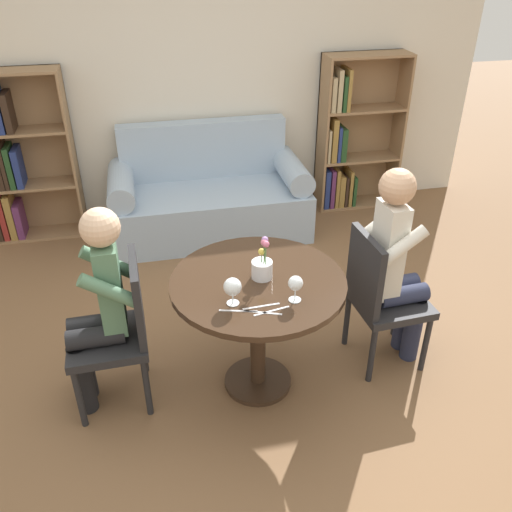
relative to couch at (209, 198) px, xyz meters
name	(u,v)px	position (x,y,z in m)	size (l,w,h in m)	color
ground_plane	(258,382)	(0.00, -1.99, -0.31)	(16.00, 16.00, 0.00)	brown
back_wall	(196,66)	(0.00, 0.43, 1.04)	(5.20, 0.05, 2.70)	silver
round_table	(258,302)	(0.00, -1.99, 0.29)	(0.95, 0.95, 0.75)	#382619
couch	(209,198)	(0.00, 0.00, 0.00)	(1.69, 0.80, 0.92)	#9EB2C6
bookshelf_left	(14,158)	(-1.58, 0.26, 0.41)	(0.77, 0.28, 1.43)	#93704C
bookshelf_right	(349,140)	(1.38, 0.27, 0.34)	(0.77, 0.28, 1.43)	#93704C
chair_left	(119,328)	(-0.76, -1.92, 0.18)	(0.43, 0.43, 0.90)	#232326
chair_right	(380,294)	(0.76, -1.93, 0.18)	(0.44, 0.44, 0.90)	#232326
person_left	(98,308)	(-0.85, -1.92, 0.33)	(0.42, 0.35, 1.21)	black
person_right	(397,266)	(0.84, -1.92, 0.37)	(0.43, 0.36, 1.28)	#282D47
wine_glass_left	(233,287)	(-0.17, -2.17, 0.53)	(0.09, 0.09, 0.15)	white
wine_glass_right	(296,284)	(0.14, -2.21, 0.53)	(0.08, 0.08, 0.14)	white
flower_vase	(262,266)	(0.03, -1.97, 0.51)	(0.11, 0.11, 0.25)	silver
knife_left_setting	(261,306)	(-0.04, -2.23, 0.44)	(0.19, 0.02, 0.00)	silver
fork_left_setting	(238,311)	(-0.15, -2.24, 0.44)	(0.19, 0.06, 0.00)	silver
knife_right_setting	(272,311)	(0.01, -2.27, 0.44)	(0.19, 0.05, 0.00)	silver
fork_right_setting	(263,313)	(-0.04, -2.28, 0.44)	(0.18, 0.08, 0.00)	silver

